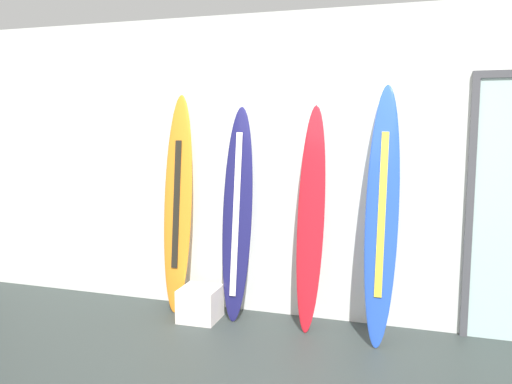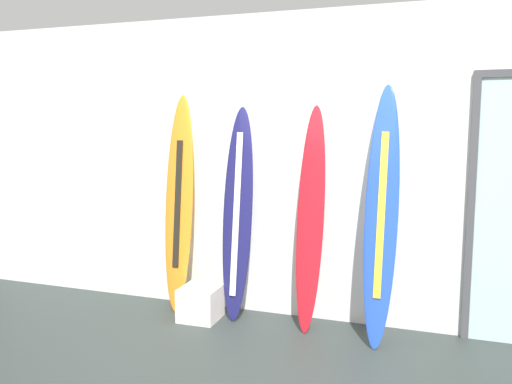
{
  "view_description": "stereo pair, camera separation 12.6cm",
  "coord_description": "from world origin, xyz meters",
  "px_view_note": "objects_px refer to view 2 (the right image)",
  "views": [
    {
      "loc": [
        1.16,
        -3.5,
        1.81
      ],
      "look_at": [
        -0.27,
        0.95,
        1.2
      ],
      "focal_mm": 37.07,
      "sensor_mm": 36.0,
      "label": 1
    },
    {
      "loc": [
        1.28,
        -3.46,
        1.81
      ],
      "look_at": [
        -0.27,
        0.95,
        1.2
      ],
      "focal_mm": 37.07,
      "sensor_mm": 36.0,
      "label": 2
    }
  ],
  "objects_px": {
    "surfboard_navy": "(238,214)",
    "surfboard_crimson": "(311,218)",
    "surfboard_cobalt": "(381,216)",
    "display_block_left": "(200,303)",
    "surfboard_sunset": "(179,204)"
  },
  "relations": [
    {
      "from": "surfboard_crimson",
      "to": "surfboard_cobalt",
      "type": "bearing_deg",
      "value": -6.39
    },
    {
      "from": "surfboard_sunset",
      "to": "surfboard_crimson",
      "type": "xyz_separation_m",
      "value": [
        1.31,
        -0.05,
        -0.05
      ]
    },
    {
      "from": "surfboard_sunset",
      "to": "surfboard_navy",
      "type": "bearing_deg",
      "value": -2.16
    },
    {
      "from": "surfboard_sunset",
      "to": "display_block_left",
      "type": "height_order",
      "value": "surfboard_sunset"
    },
    {
      "from": "surfboard_navy",
      "to": "surfboard_crimson",
      "type": "relative_size",
      "value": 1.0
    },
    {
      "from": "surfboard_cobalt",
      "to": "display_block_left",
      "type": "relative_size",
      "value": 6.04
    },
    {
      "from": "surfboard_navy",
      "to": "surfboard_sunset",
      "type": "bearing_deg",
      "value": 177.84
    },
    {
      "from": "surfboard_cobalt",
      "to": "surfboard_crimson",
      "type": "bearing_deg",
      "value": 173.61
    },
    {
      "from": "surfboard_cobalt",
      "to": "display_block_left",
      "type": "xyz_separation_m",
      "value": [
        -1.61,
        -0.08,
        -0.9
      ]
    },
    {
      "from": "surfboard_navy",
      "to": "surfboard_cobalt",
      "type": "height_order",
      "value": "surfboard_cobalt"
    },
    {
      "from": "surfboard_sunset",
      "to": "surfboard_cobalt",
      "type": "bearing_deg",
      "value": -3.55
    },
    {
      "from": "surfboard_sunset",
      "to": "surfboard_navy",
      "type": "distance_m",
      "value": 0.62
    },
    {
      "from": "display_block_left",
      "to": "surfboard_navy",
      "type": "bearing_deg",
      "value": 29.98
    },
    {
      "from": "surfboard_sunset",
      "to": "display_block_left",
      "type": "distance_m",
      "value": 0.96
    },
    {
      "from": "surfboard_navy",
      "to": "surfboard_cobalt",
      "type": "xyz_separation_m",
      "value": [
        1.3,
        -0.1,
        0.07
      ]
    }
  ]
}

